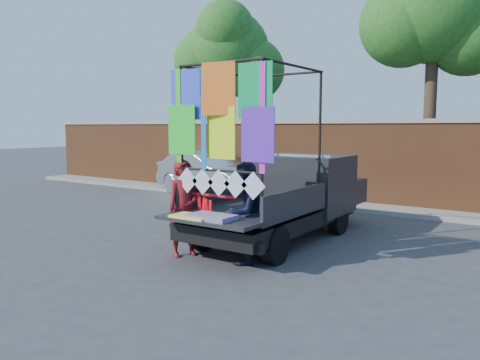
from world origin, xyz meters
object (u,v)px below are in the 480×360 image
Objects in this scene: sedan at (210,174)px; man at (244,213)px; woman at (185,208)px; pickup_truck at (293,196)px.

sedan is 8.18m from man.
sedan is at bearing 60.64° from woman.
man is (0.33, -2.43, 0.01)m from pickup_truck.
pickup_truck is 1.18× the size of sedan.
man is at bearing -82.34° from pickup_truck.
pickup_truck is at bearing 8.24° from woman.
sedan is 2.64× the size of man.
woman is (-0.86, -2.65, 0.02)m from pickup_truck.
man is (5.50, -6.06, 0.12)m from sedan.
woman reaches higher than man.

